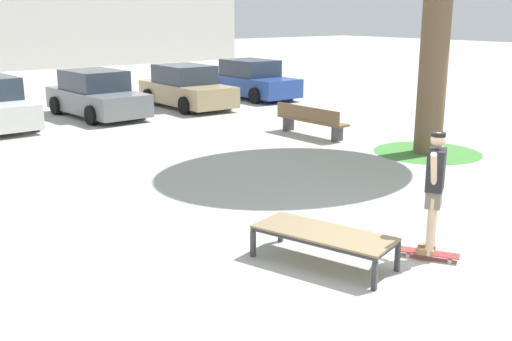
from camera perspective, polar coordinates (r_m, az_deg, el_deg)
The scene contains 9 objects.
ground_plane at distance 8.40m, azimuth 11.38°, elevation -8.94°, with size 120.00×120.00×0.00m, color #B7B5AD.
skate_box at distance 8.27m, azimuth 6.36°, elevation -6.03°, with size 1.28×2.04×0.46m.
skateboard at distance 8.84m, azimuth 15.96°, elevation -7.48°, with size 0.58×0.79×0.09m.
skater at distance 8.52m, azimuth 16.41°, elevation -1.26°, with size 0.90×0.58×1.69m.
grass_patch_near_right at distance 15.40m, azimuth 15.75°, elevation 1.65°, with size 2.58×2.58×0.01m, color #47893D.
car_grey at distance 20.60m, azimuth -14.76°, elevation 6.83°, with size 2.12×4.30×1.50m.
car_tan at distance 22.05m, azimuth -6.57°, elevation 7.69°, with size 1.95×4.22×1.50m.
car_blue at distance 24.39m, azimuth -0.42°, elevation 8.45°, with size 1.93×4.21×1.50m.
park_bench at distance 16.82m, azimuth 5.14°, elevation 4.74°, with size 0.52×2.41×0.83m.
Camera 1 is at (-5.88, -5.00, 3.32)m, focal length 42.64 mm.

